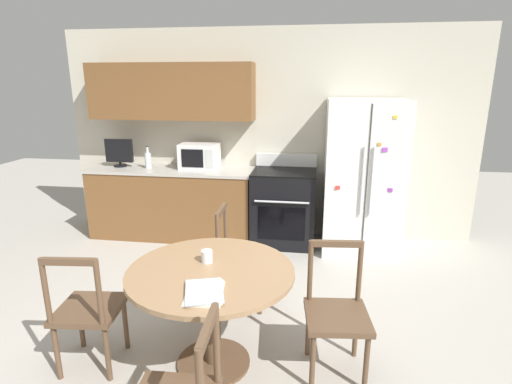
{
  "coord_description": "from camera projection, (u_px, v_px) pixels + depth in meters",
  "views": [
    {
      "loc": [
        0.62,
        -2.44,
        1.95
      ],
      "look_at": [
        0.09,
        1.15,
        0.95
      ],
      "focal_mm": 28.0,
      "sensor_mm": 36.0,
      "label": 1
    }
  ],
  "objects": [
    {
      "name": "dining_chair_left",
      "position": [
        88.0,
        311.0,
        2.74
      ],
      "size": [
        0.46,
        0.46,
        0.9
      ],
      "rotation": [
        0.0,
        0.0,
        6.39
      ],
      "color": "brown",
      "rests_on": "ground_plane"
    },
    {
      "name": "mail_stack",
      "position": [
        204.0,
        292.0,
        2.36
      ],
      "size": [
        0.3,
        0.35,
        0.02
      ],
      "color": "white",
      "rests_on": "dining_table"
    },
    {
      "name": "dining_chair_far",
      "position": [
        240.0,
        258.0,
        3.56
      ],
      "size": [
        0.43,
        0.43,
        0.9
      ],
      "rotation": [
        0.0,
        0.0,
        4.74
      ],
      "color": "brown",
      "rests_on": "ground_plane"
    },
    {
      "name": "dining_chair_right",
      "position": [
        336.0,
        314.0,
        2.71
      ],
      "size": [
        0.46,
        0.46,
        0.9
      ],
      "rotation": [
        0.0,
        0.0,
        3.25
      ],
      "color": "brown",
      "rests_on": "ground_plane"
    },
    {
      "name": "oven_range",
      "position": [
        284.0,
        206.0,
        4.93
      ],
      "size": [
        0.76,
        0.68,
        1.08
      ],
      "color": "black",
      "rests_on": "ground_plane"
    },
    {
      "name": "microwave",
      "position": [
        200.0,
        156.0,
        5.01
      ],
      "size": [
        0.47,
        0.35,
        0.31
      ],
      "color": "white",
      "rests_on": "kitchen_counter"
    },
    {
      "name": "refrigerator",
      "position": [
        362.0,
        177.0,
        4.63
      ],
      "size": [
        0.87,
        0.79,
        1.78
      ],
      "color": "white",
      "rests_on": "ground_plane"
    },
    {
      "name": "kitchen_counter",
      "position": [
        173.0,
        202.0,
        5.16
      ],
      "size": [
        2.09,
        0.64,
        0.9
      ],
      "color": "brown",
      "rests_on": "ground_plane"
    },
    {
      "name": "back_wall",
      "position": [
        242.0,
        124.0,
        5.07
      ],
      "size": [
        5.2,
        0.44,
        2.6
      ],
      "color": "beige",
      "rests_on": "ground_plane"
    },
    {
      "name": "ground_plane",
      "position": [
        221.0,
        357.0,
        2.94
      ],
      "size": [
        14.0,
        14.0,
        0.0
      ],
      "primitive_type": "plane",
      "color": "#B2ADA3"
    },
    {
      "name": "countertop_tv",
      "position": [
        119.0,
        152.0,
        5.1
      ],
      "size": [
        0.36,
        0.16,
        0.36
      ],
      "color": "black",
      "rests_on": "kitchen_counter"
    },
    {
      "name": "dining_table",
      "position": [
        211.0,
        290.0,
        2.71
      ],
      "size": [
        1.13,
        1.13,
        0.74
      ],
      "color": "#997551",
      "rests_on": "ground_plane"
    },
    {
      "name": "counter_bottle",
      "position": [
        148.0,
        160.0,
        5.03
      ],
      "size": [
        0.08,
        0.08,
        0.28
      ],
      "color": "silver",
      "rests_on": "kitchen_counter"
    },
    {
      "name": "candle_glass",
      "position": [
        207.0,
        257.0,
        2.77
      ],
      "size": [
        0.08,
        0.08,
        0.09
      ],
      "color": "silver",
      "rests_on": "dining_table"
    }
  ]
}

